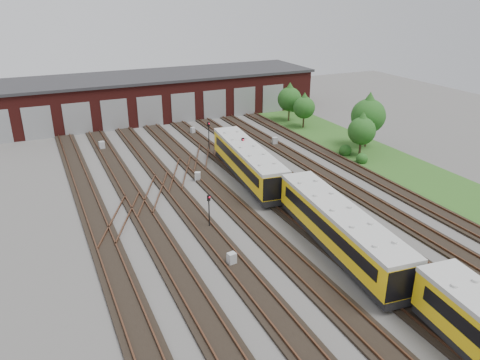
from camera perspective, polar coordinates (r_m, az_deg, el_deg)
name	(u,v)px	position (r m, az deg, el deg)	size (l,w,h in m)	color
ground	(276,222)	(40.39, 4.39, -5.15)	(120.00, 120.00, 0.00)	#4C4946
track_network	(271,219)	(40.72, 3.79, -4.72)	(30.40, 70.00, 0.33)	black
maintenance_shed	(152,95)	(74.91, -10.64, 10.12)	(51.00, 12.50, 6.35)	#4A1512
grass_verge	(375,156)	(58.20, 16.15, 2.83)	(8.00, 55.00, 0.05)	#234E1A
metro_train	(340,228)	(35.95, 12.04, -5.76)	(4.40, 47.75, 3.21)	black
signal_mast_0	(209,207)	(38.62, -3.80, -3.31)	(0.29, 0.28, 2.98)	black
signal_mast_1	(209,133)	(57.27, -3.83, 5.80)	(0.33, 0.31, 3.65)	black
signal_mast_2	(237,133)	(59.12, -0.31, 5.71)	(0.22, 0.20, 2.60)	black
signal_mast_3	(243,150)	(50.35, 0.34, 3.62)	(0.30, 0.28, 3.83)	black
relay_cabinet_0	(232,259)	(34.21, -1.02, -9.62)	(0.60, 0.50, 1.00)	#A9ADAE
relay_cabinet_1	(102,146)	(60.52, -16.49, 4.05)	(0.64, 0.53, 1.06)	#A9ADAE
relay_cabinet_2	(198,177)	(48.71, -5.18, 0.42)	(0.58, 0.49, 0.97)	#A9ADAE
relay_cabinet_3	(193,131)	(64.86, -5.79, 6.00)	(0.55, 0.46, 0.92)	#A9ADAE
relay_cabinet_4	(275,141)	(59.99, 4.26, 4.74)	(0.61, 0.51, 1.02)	#A9ADAE
tree_0	(290,96)	(70.67, 6.07, 10.12)	(3.53, 3.53, 5.86)	#372518
tree_1	(304,105)	(67.49, 7.84, 9.04)	(3.09, 3.09, 5.11)	#372518
tree_2	(369,112)	(60.16, 15.42, 8.01)	(4.23, 4.23, 7.01)	#372518
tree_3	(362,128)	(56.86, 14.66, 6.18)	(3.26, 3.26, 5.40)	#372518
bush_0	(345,149)	(57.54, 12.73, 3.71)	(1.49, 1.49, 1.49)	#144112
bush_1	(362,157)	(55.34, 14.64, 2.70)	(1.34, 1.34, 1.34)	#144112
bush_2	(294,107)	(77.30, 6.63, 8.81)	(1.36, 1.36, 1.36)	#144112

